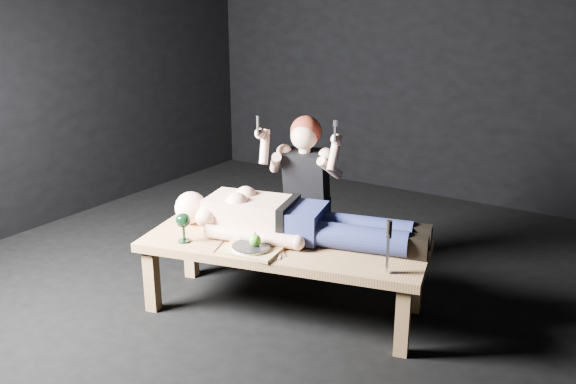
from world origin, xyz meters
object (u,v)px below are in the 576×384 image
Objects in this scene: carving_knife at (388,247)px; lying_man at (297,216)px; kneeling_woman at (309,192)px; serving_tray at (251,250)px; goblet at (184,228)px; table at (284,277)px.

lying_man is at bearing 151.62° from carving_knife.
lying_man is at bearing -80.69° from kneeling_woman.
carving_knife is at bearing 12.09° from serving_tray.
table is at bearing 32.13° from goblet.
carving_knife reaches higher than serving_tray.
lying_man reaches higher than goblet.
goblet is 1.22m from carving_knife.
lying_man is 0.69m from carving_knife.
kneeling_woman is 0.82m from serving_tray.
goblet reaches higher than serving_tray.
kneeling_woman is 1.08m from carving_knife.
carving_knife is at bearing -50.34° from kneeling_woman.
goblet is (-0.52, -0.43, -0.04)m from lying_man.
kneeling_woman is (-0.18, 0.59, 0.35)m from table.
kneeling_woman reaches higher than serving_tray.
serving_tray is 1.11× the size of carving_knife.
kneeling_woman reaches higher than goblet.
lying_man is 0.51m from kneeling_woman.
lying_man reaches higher than table.
table is 1.00× the size of lying_man.
kneeling_woman is 3.90× the size of carving_knife.
kneeling_woman reaches higher than carving_knife.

